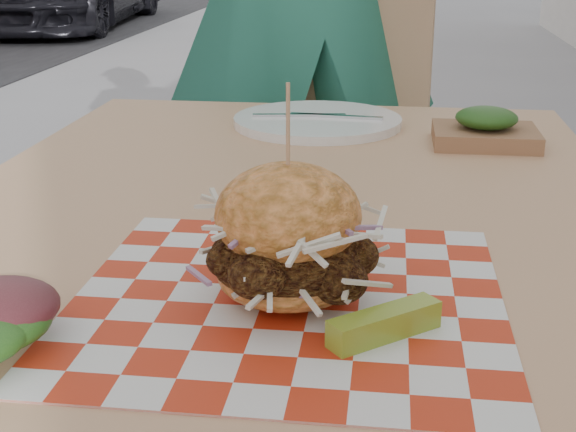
{
  "coord_description": "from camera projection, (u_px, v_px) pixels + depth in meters",
  "views": [
    {
      "loc": [
        0.26,
        -1.13,
        1.04
      ],
      "look_at": [
        0.18,
        -0.52,
        0.82
      ],
      "focal_mm": 50.0,
      "sensor_mm": 36.0,
      "label": 1
    }
  ],
  "objects": [
    {
      "name": "patio_table",
      "position": [
        282.0,
        278.0,
        0.91
      ],
      "size": [
        0.8,
        1.2,
        0.75
      ],
      "color": "tan",
      "rests_on": "ground"
    },
    {
      "name": "paper_liner",
      "position": [
        288.0,
        298.0,
        0.68
      ],
      "size": [
        0.36,
        0.36,
        0.0
      ],
      "primitive_type": "cube",
      "color": "red",
      "rests_on": "patio_table"
    },
    {
      "name": "kraft_tray",
      "position": [
        486.0,
        130.0,
        1.17
      ],
      "size": [
        0.15,
        0.12,
        0.06
      ],
      "color": "#8D6040",
      "rests_on": "patio_table"
    },
    {
      "name": "patio_chair",
      "position": [
        345.0,
        151.0,
        1.91
      ],
      "size": [
        0.48,
        0.48,
        0.95
      ],
      "rotation": [
        0.0,
        0.0,
        -0.14
      ],
      "color": "tan",
      "rests_on": "ground"
    },
    {
      "name": "pickle_spear",
      "position": [
        385.0,
        324.0,
        0.61
      ],
      "size": [
        0.09,
        0.08,
        0.02
      ],
      "primitive_type": "cube",
      "rotation": [
        0.0,
        0.0,
        0.69
      ],
      "color": "olive",
      "rests_on": "paper_liner"
    },
    {
      "name": "place_setting",
      "position": [
        318.0,
        121.0,
        1.29
      ],
      "size": [
        0.27,
        0.27,
        0.02
      ],
      "color": "white",
      "rests_on": "patio_table"
    },
    {
      "name": "sandwich",
      "position": [
        288.0,
        242.0,
        0.66
      ],
      "size": [
        0.16,
        0.16,
        0.18
      ],
      "color": "#F08F43",
      "rests_on": "paper_liner"
    }
  ]
}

